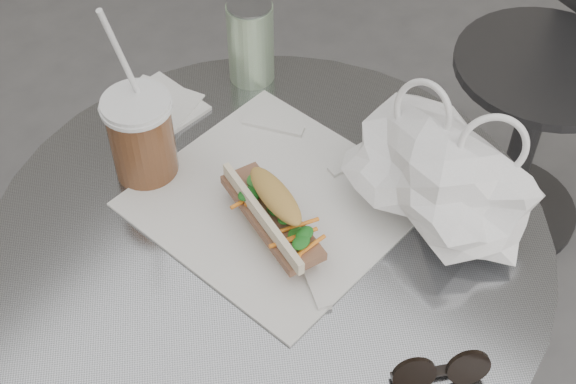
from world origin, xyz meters
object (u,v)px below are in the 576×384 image
Objects in this scene: drink_can at (251,42)px; sunglasses at (440,371)px; cafe_table at (272,342)px; chair_far at (547,105)px; iced_coffee at (141,135)px; banh_mi at (273,212)px.

sunglasses is at bearing -29.01° from drink_can.
cafe_table is 5.51× the size of drink_can.
sunglasses is at bearing 124.37° from chair_far.
iced_coffee is at bearing -86.48° from drink_can.
banh_mi is 2.49× the size of sunglasses.
drink_can reaches higher than chair_far.
cafe_table is at bearing -46.46° from drink_can.
banh_mi is (-0.05, -0.93, 0.44)m from chair_far.
iced_coffee is at bearing -152.59° from banh_mi.
sunglasses reaches higher than chair_far.
cafe_table is 7.76× the size of sunglasses.
banh_mi is 0.29m from sunglasses.
iced_coffee is 0.51m from sunglasses.
banh_mi is 0.33m from drink_can.
iced_coffee is (-0.27, -0.95, 0.47)m from chair_far.
sunglasses is at bearing 10.47° from banh_mi.
chair_far is at bearing 86.42° from cafe_table.
sunglasses reaches higher than cafe_table.
chair_far is 1.09m from iced_coffee.
iced_coffee is 0.25m from drink_can.
cafe_table is 0.40m from iced_coffee.
iced_coffee is at bearing 129.72° from sunglasses.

